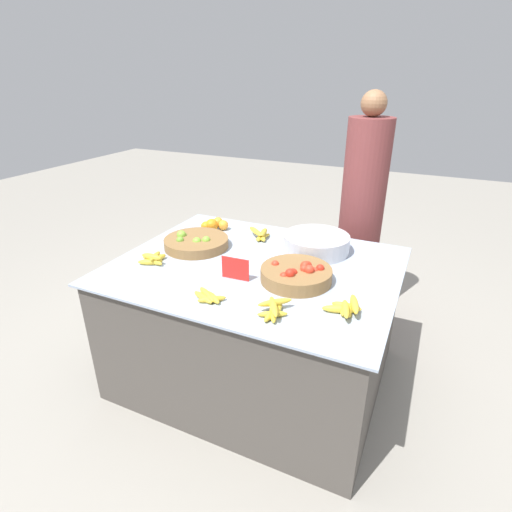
# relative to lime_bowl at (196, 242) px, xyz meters

# --- Properties ---
(ground_plane) EXTENTS (12.00, 12.00, 0.00)m
(ground_plane) POSITION_rel_lime_bowl_xyz_m (0.42, -0.07, -0.76)
(ground_plane) COLOR gray
(market_table) EXTENTS (1.47, 1.17, 0.73)m
(market_table) POSITION_rel_lime_bowl_xyz_m (0.42, -0.07, -0.39)
(market_table) COLOR #4C4742
(market_table) RESTS_ON ground_plane
(lime_bowl) EXTENTS (0.37, 0.37, 0.09)m
(lime_bowl) POSITION_rel_lime_bowl_xyz_m (0.00, 0.00, 0.00)
(lime_bowl) COLOR olive
(lime_bowl) RESTS_ON market_table
(tomato_basket) EXTENTS (0.35, 0.35, 0.10)m
(tomato_basket) POSITION_rel_lime_bowl_xyz_m (0.68, -0.15, 0.01)
(tomato_basket) COLOR olive
(tomato_basket) RESTS_ON market_table
(orange_pile) EXTENTS (0.16, 0.17, 0.08)m
(orange_pile) POSITION_rel_lime_bowl_xyz_m (-0.05, 0.29, 0.01)
(orange_pile) COLOR orange
(orange_pile) RESTS_ON market_table
(metal_bowl) EXTENTS (0.37, 0.37, 0.10)m
(metal_bowl) POSITION_rel_lime_bowl_xyz_m (0.65, 0.24, 0.02)
(metal_bowl) COLOR #B7B7BF
(metal_bowl) RESTS_ON market_table
(price_sign) EXTENTS (0.14, 0.01, 0.11)m
(price_sign) POSITION_rel_lime_bowl_xyz_m (0.39, -0.26, 0.03)
(price_sign) COLOR red
(price_sign) RESTS_ON market_table
(banana_bunch_back_center) EXTENTS (0.17, 0.14, 0.06)m
(banana_bunch_back_center) POSITION_rel_lime_bowl_xyz_m (0.29, 0.27, -0.00)
(banana_bunch_back_center) COLOR gold
(banana_bunch_back_center) RESTS_ON market_table
(banana_bunch_front_right) EXTENTS (0.16, 0.15, 0.06)m
(banana_bunch_front_right) POSITION_rel_lime_bowl_xyz_m (-0.09, -0.28, -0.01)
(banana_bunch_front_right) COLOR gold
(banana_bunch_front_right) RESTS_ON market_table
(banana_bunch_middle_right) EXTENTS (0.17, 0.13, 0.03)m
(banana_bunch_middle_right) POSITION_rel_lime_bowl_xyz_m (0.38, -0.49, -0.01)
(banana_bunch_middle_right) COLOR gold
(banana_bunch_middle_right) RESTS_ON market_table
(banana_bunch_front_center) EXTENTS (0.14, 0.18, 0.06)m
(banana_bunch_front_center) POSITION_rel_lime_bowl_xyz_m (0.69, -0.47, -0.00)
(banana_bunch_front_center) COLOR gold
(banana_bunch_front_center) RESTS_ON market_table
(banana_bunch_front_left) EXTENTS (0.17, 0.20, 0.06)m
(banana_bunch_front_left) POSITION_rel_lime_bowl_xyz_m (0.96, -0.33, -0.01)
(banana_bunch_front_left) COLOR gold
(banana_bunch_front_left) RESTS_ON market_table
(vendor_person) EXTENTS (0.29, 0.29, 1.57)m
(vendor_person) POSITION_rel_lime_bowl_xyz_m (0.79, 0.82, -0.03)
(vendor_person) COLOR brown
(vendor_person) RESTS_ON ground_plane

